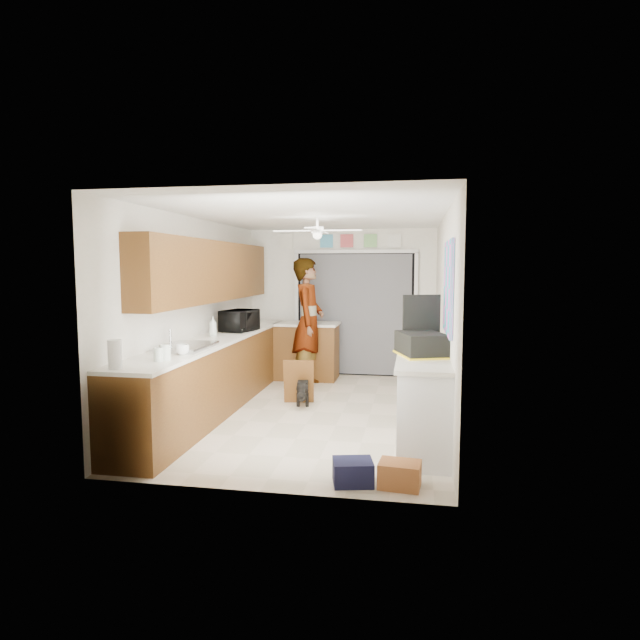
{
  "coord_description": "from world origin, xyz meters",
  "views": [
    {
      "loc": [
        1.23,
        -6.62,
        1.86
      ],
      "look_at": [
        0.0,
        0.4,
        1.15
      ],
      "focal_mm": 30.0,
      "sensor_mm": 36.0,
      "label": 1
    }
  ],
  "objects_px": {
    "microwave": "(239,321)",
    "cup": "(182,350)",
    "navy_crate": "(353,472)",
    "dog": "(303,391)",
    "suitcase": "(421,344)",
    "soap_bottle": "(213,326)",
    "man": "(308,322)",
    "paper_towel_roll": "(115,354)",
    "cardboard_box": "(400,475)"
  },
  "relations": [
    {
      "from": "paper_towel_roll",
      "to": "suitcase",
      "type": "distance_m",
      "value": 3.0
    },
    {
      "from": "man",
      "to": "cardboard_box",
      "type": "bearing_deg",
      "value": -158.78
    },
    {
      "from": "suitcase",
      "to": "navy_crate",
      "type": "distance_m",
      "value": 1.62
    },
    {
      "from": "microwave",
      "to": "cup",
      "type": "height_order",
      "value": "microwave"
    },
    {
      "from": "man",
      "to": "dog",
      "type": "relative_size",
      "value": 4.15
    },
    {
      "from": "cup",
      "to": "dog",
      "type": "xyz_separation_m",
      "value": [
        0.93,
        1.75,
        -0.81
      ]
    },
    {
      "from": "microwave",
      "to": "cardboard_box",
      "type": "xyz_separation_m",
      "value": [
        2.37,
        -2.89,
        -0.98
      ]
    },
    {
      "from": "suitcase",
      "to": "microwave",
      "type": "bearing_deg",
      "value": 127.23
    },
    {
      "from": "suitcase",
      "to": "dog",
      "type": "xyz_separation_m",
      "value": [
        -1.54,
        1.36,
        -0.87
      ]
    },
    {
      "from": "man",
      "to": "dog",
      "type": "bearing_deg",
      "value": -173.16
    },
    {
      "from": "cardboard_box",
      "to": "dog",
      "type": "xyz_separation_m",
      "value": [
        -1.36,
        2.54,
        0.08
      ]
    },
    {
      "from": "man",
      "to": "navy_crate",
      "type": "bearing_deg",
      "value": -164.17
    },
    {
      "from": "suitcase",
      "to": "man",
      "type": "relative_size",
      "value": 0.28
    },
    {
      "from": "cup",
      "to": "soap_bottle",
      "type": "bearing_deg",
      "value": 99.12
    },
    {
      "from": "cup",
      "to": "dog",
      "type": "bearing_deg",
      "value": 62.04
    },
    {
      "from": "paper_towel_roll",
      "to": "navy_crate",
      "type": "relative_size",
      "value": 0.79
    },
    {
      "from": "paper_towel_roll",
      "to": "navy_crate",
      "type": "bearing_deg",
      "value": 1.33
    },
    {
      "from": "microwave",
      "to": "navy_crate",
      "type": "bearing_deg",
      "value": -134.14
    },
    {
      "from": "cup",
      "to": "man",
      "type": "relative_size",
      "value": 0.07
    },
    {
      "from": "navy_crate",
      "to": "dog",
      "type": "relative_size",
      "value": 0.7
    },
    {
      "from": "paper_towel_roll",
      "to": "microwave",
      "type": "bearing_deg",
      "value": 86.29
    },
    {
      "from": "dog",
      "to": "cardboard_box",
      "type": "bearing_deg",
      "value": -69.6
    },
    {
      "from": "cardboard_box",
      "to": "dog",
      "type": "distance_m",
      "value": 2.88
    },
    {
      "from": "microwave",
      "to": "paper_towel_roll",
      "type": "bearing_deg",
      "value": -172.12
    },
    {
      "from": "suitcase",
      "to": "paper_towel_roll",
      "type": "bearing_deg",
      "value": -174.69
    },
    {
      "from": "navy_crate",
      "to": "dog",
      "type": "height_order",
      "value": "dog"
    },
    {
      "from": "cardboard_box",
      "to": "microwave",
      "type": "bearing_deg",
      "value": 129.32
    },
    {
      "from": "paper_towel_roll",
      "to": "cardboard_box",
      "type": "xyz_separation_m",
      "value": [
        2.56,
        0.05,
        -0.96
      ]
    },
    {
      "from": "cup",
      "to": "suitcase",
      "type": "bearing_deg",
      "value": 8.9
    },
    {
      "from": "paper_towel_roll",
      "to": "dog",
      "type": "distance_m",
      "value": 2.99
    },
    {
      "from": "microwave",
      "to": "paper_towel_roll",
      "type": "height_order",
      "value": "microwave"
    },
    {
      "from": "dog",
      "to": "man",
      "type": "bearing_deg",
      "value": 89.99
    },
    {
      "from": "paper_towel_roll",
      "to": "soap_bottle",
      "type": "bearing_deg",
      "value": 89.37
    },
    {
      "from": "man",
      "to": "paper_towel_roll",
      "type": "bearing_deg",
      "value": 163.92
    },
    {
      "from": "man",
      "to": "dog",
      "type": "xyz_separation_m",
      "value": [
        0.16,
        -1.21,
        -0.81
      ]
    },
    {
      "from": "microwave",
      "to": "dog",
      "type": "bearing_deg",
      "value": -97.45
    },
    {
      "from": "paper_towel_roll",
      "to": "dog",
      "type": "relative_size",
      "value": 0.55
    },
    {
      "from": "cardboard_box",
      "to": "man",
      "type": "distance_m",
      "value": 4.15
    },
    {
      "from": "man",
      "to": "dog",
      "type": "distance_m",
      "value": 1.46
    },
    {
      "from": "paper_towel_roll",
      "to": "suitcase",
      "type": "xyz_separation_m",
      "value": [
        2.73,
        1.23,
        -0.01
      ]
    },
    {
      "from": "soap_bottle",
      "to": "man",
      "type": "height_order",
      "value": "man"
    },
    {
      "from": "paper_towel_roll",
      "to": "dog",
      "type": "height_order",
      "value": "paper_towel_roll"
    },
    {
      "from": "dog",
      "to": "soap_bottle",
      "type": "bearing_deg",
      "value": -175.13
    },
    {
      "from": "paper_towel_roll",
      "to": "man",
      "type": "xyz_separation_m",
      "value": [
        1.03,
        3.8,
        -0.07
      ]
    },
    {
      "from": "paper_towel_roll",
      "to": "cardboard_box",
      "type": "relative_size",
      "value": 0.77
    },
    {
      "from": "paper_towel_roll",
      "to": "suitcase",
      "type": "height_order",
      "value": "paper_towel_roll"
    },
    {
      "from": "soap_bottle",
      "to": "cup",
      "type": "relative_size",
      "value": 1.95
    },
    {
      "from": "soap_bottle",
      "to": "suitcase",
      "type": "height_order",
      "value": "soap_bottle"
    },
    {
      "from": "microwave",
      "to": "cup",
      "type": "distance_m",
      "value": 2.1
    },
    {
      "from": "soap_bottle",
      "to": "navy_crate",
      "type": "xyz_separation_m",
      "value": [
        2.13,
        -2.28,
        -0.97
      ]
    }
  ]
}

